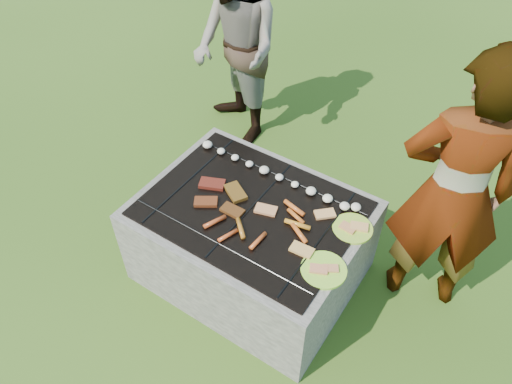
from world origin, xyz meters
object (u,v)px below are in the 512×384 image
Objects in this scene: plate_near at (324,270)px; plate_far at (353,228)px; fire_pit at (252,243)px; cook at (453,193)px; bystander at (236,49)px.

plate_far is at bearing 89.72° from plate_near.
plate_near is (0.56, -0.16, 0.33)m from fire_pit.
cook is (0.40, 0.64, 0.26)m from plate_near.
plate_near is at bearing 35.37° from cook.
cook is at bearing 26.65° from fire_pit.
cook reaches higher than plate_far.
fire_pit is 0.81× the size of bystander.
cook is (0.96, 0.48, 0.58)m from fire_pit.
bystander is (-1.90, 0.69, -0.07)m from cook.
plate_far is 1.80m from bystander.
bystander is at bearing 138.30° from plate_near.
fire_pit is 4.32× the size of plate_near.
fire_pit is 0.75× the size of cook.
plate_near is 2.01m from bystander.
plate_far is (0.56, 0.19, 0.33)m from fire_pit.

